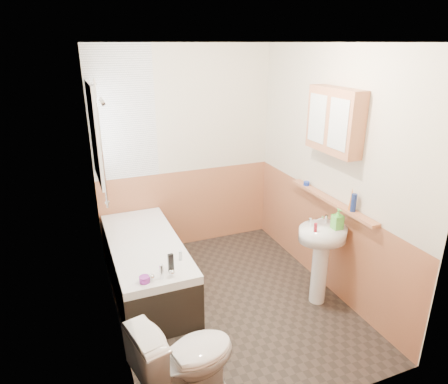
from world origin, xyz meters
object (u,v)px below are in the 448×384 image
Objects in this scene: toilet at (186,361)px; pine_shelf at (331,200)px; bathtub at (146,265)px; sink at (321,250)px; medicine_cabinet at (335,121)px.

toilet is 0.58× the size of pine_shelf.
bathtub is 2.02m from pine_shelf.
pine_shelf reaches higher than bathtub.
bathtub is at bearing 159.32° from pine_shelf.
medicine_cabinet is at bearing 60.43° from sink.
pine_shelf is 0.80m from medicine_cabinet.
pine_shelf is (1.77, -0.67, 0.72)m from bathtub.
pine_shelf reaches higher than toilet.
toilet is (-0.03, -1.53, 0.07)m from bathtub.
pine_shelf is at bearing -41.09° from medicine_cabinet.
toilet is 1.13× the size of medicine_cabinet.
toilet is at bearing -154.34° from pine_shelf.
sink is at bearing -136.47° from pine_shelf.
medicine_cabinet is (1.77, 0.89, 1.44)m from toilet.
toilet is 2.45m from medicine_cabinet.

